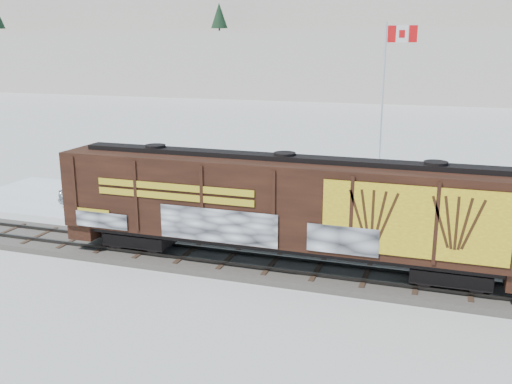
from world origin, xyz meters
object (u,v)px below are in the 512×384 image
(flagpole, at_px, (382,134))
(car_dark, at_px, (440,218))
(hopper_railcar, at_px, (284,204))
(car_silver, at_px, (94,195))
(car_white, at_px, (375,216))

(flagpole, xyz_separation_m, car_dark, (3.85, -6.84, -3.23))
(hopper_railcar, distance_m, car_dark, 10.24)
(car_silver, bearing_deg, car_dark, -88.71)
(hopper_railcar, relative_size, flagpole, 1.82)
(flagpole, bearing_deg, car_silver, -151.31)
(car_silver, xyz_separation_m, car_dark, (19.59, 1.77, -0.04))
(car_white, bearing_deg, flagpole, 6.26)
(flagpole, height_order, car_dark, flagpole)
(flagpole, height_order, car_silver, flagpole)
(car_white, xyz_separation_m, car_dark, (3.20, 0.70, -0.03))
(flagpole, relative_size, car_white, 2.54)
(flagpole, xyz_separation_m, car_silver, (-15.74, -8.61, -3.19))
(hopper_railcar, relative_size, car_dark, 4.23)
(hopper_railcar, bearing_deg, flagpole, 81.00)
(hopper_railcar, height_order, flagpole, flagpole)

